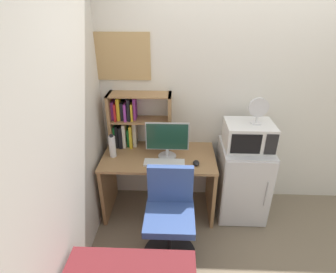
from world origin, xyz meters
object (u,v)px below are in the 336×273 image
object	(u,v)px
water_bottle	(112,146)
desk_fan	(258,109)
mini_fridge	(242,180)
computer_mouse	(196,163)
keyboard	(164,163)
microwave	(249,135)
hutch_bookshelf	(131,121)
wall_corkboard	(116,57)
monitor	(167,139)
desk_chair	(170,220)

from	to	relation	value
water_bottle	desk_fan	xyz separation A→B (m)	(1.47, 0.04, 0.42)
water_bottle	mini_fridge	distance (m)	1.48
computer_mouse	keyboard	bearing A→B (deg)	178.59
microwave	hutch_bookshelf	bearing A→B (deg)	170.72
mini_fridge	wall_corkboard	bearing A→B (deg)	167.63
hutch_bookshelf	microwave	distance (m)	1.26
mini_fridge	microwave	distance (m)	0.56
water_bottle	desk_fan	world-z (taller)	desk_fan
hutch_bookshelf	microwave	world-z (taller)	hutch_bookshelf
monitor	computer_mouse	distance (m)	0.39
desk_fan	computer_mouse	bearing A→B (deg)	-163.65
wall_corkboard	water_bottle	bearing A→B (deg)	-97.24
monitor	desk_chair	bearing A→B (deg)	-85.37
keyboard	computer_mouse	size ratio (longest dim) A/B	4.26
hutch_bookshelf	keyboard	xyz separation A→B (m)	(0.38, -0.38, -0.30)
keyboard	wall_corkboard	distance (m)	1.20
water_bottle	mini_fridge	bearing A→B (deg)	1.74
monitor	desk_chair	distance (m)	0.81
hutch_bookshelf	monitor	world-z (taller)	hutch_bookshelf
desk_chair	wall_corkboard	distance (m)	1.71
monitor	desk_chair	xyz separation A→B (m)	(0.05, -0.59, -0.55)
microwave	wall_corkboard	bearing A→B (deg)	167.75
desk_chair	keyboard	bearing A→B (deg)	98.99
monitor	water_bottle	distance (m)	0.59
computer_mouse	wall_corkboard	xyz separation A→B (m)	(-0.84, 0.48, 0.96)
monitor	desk_fan	world-z (taller)	desk_fan
keyboard	desk_fan	bearing A→B (deg)	10.22
computer_mouse	mini_fridge	size ratio (longest dim) A/B	0.11
hutch_bookshelf	mini_fridge	xyz separation A→B (m)	(1.25, -0.21, -0.62)
computer_mouse	water_bottle	bearing A→B (deg)	171.41
computer_mouse	desk_fan	size ratio (longest dim) A/B	0.36
hutch_bookshelf	water_bottle	xyz separation A→B (m)	(-0.17, -0.25, -0.19)
computer_mouse	desk_fan	world-z (taller)	desk_fan
monitor	microwave	size ratio (longest dim) A/B	0.93
keyboard	wall_corkboard	bearing A→B (deg)	137.46
desk_fan	mini_fridge	bearing A→B (deg)	176.72
monitor	wall_corkboard	world-z (taller)	wall_corkboard
monitor	water_bottle	size ratio (longest dim) A/B	1.77
hutch_bookshelf	computer_mouse	size ratio (longest dim) A/B	6.92
computer_mouse	mini_fridge	distance (m)	0.65
hutch_bookshelf	mini_fridge	world-z (taller)	hutch_bookshelf
hutch_bookshelf	wall_corkboard	distance (m)	0.69
keyboard	desk_fan	xyz separation A→B (m)	(0.92, 0.17, 0.53)
wall_corkboard	desk_fan	bearing A→B (deg)	-12.04
computer_mouse	desk_chair	size ratio (longest dim) A/B	0.11
hutch_bookshelf	water_bottle	distance (m)	0.36
mini_fridge	microwave	size ratio (longest dim) A/B	1.77
monitor	hutch_bookshelf	bearing A→B (deg)	149.56
keyboard	computer_mouse	bearing A→B (deg)	-1.41
mini_fridge	water_bottle	bearing A→B (deg)	-178.26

